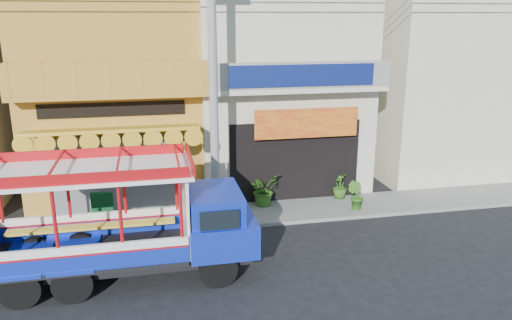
% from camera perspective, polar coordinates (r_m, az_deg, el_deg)
% --- Properties ---
extents(ground, '(90.00, 90.00, 0.00)m').
position_cam_1_polar(ground, '(13.08, 1.86, -12.99)').
color(ground, black).
rests_on(ground, ground).
extents(sidewalk, '(30.00, 2.00, 0.12)m').
position_cam_1_polar(sidewalk, '(16.59, -1.39, -6.24)').
color(sidewalk, slate).
rests_on(sidewalk, ground).
extents(shophouse_left, '(6.00, 7.50, 8.24)m').
position_cam_1_polar(shophouse_left, '(19.25, -15.61, 8.76)').
color(shophouse_left, '#BC8129').
rests_on(shophouse_left, ground).
extents(shophouse_right, '(6.00, 6.75, 8.24)m').
position_cam_1_polar(shophouse_right, '(19.78, 2.22, 9.51)').
color(shophouse_right, beige).
rests_on(shophouse_right, ground).
extents(party_pilaster, '(0.35, 0.30, 8.00)m').
position_cam_1_polar(party_pilaster, '(16.22, -5.53, 7.64)').
color(party_pilaster, beige).
rests_on(party_pilaster, ground).
extents(filler_building_right, '(6.00, 6.00, 7.60)m').
position_cam_1_polar(filler_building_right, '(22.56, 19.92, 8.59)').
color(filler_building_right, beige).
rests_on(filler_building_right, ground).
extents(utility_pole, '(28.00, 0.26, 9.00)m').
position_cam_1_polar(utility_pole, '(14.59, -4.36, 10.83)').
color(utility_pole, gray).
rests_on(utility_pole, ground).
extents(songthaew_truck, '(6.74, 2.32, 3.14)m').
position_cam_1_polar(songthaew_truck, '(12.69, -13.04, -6.76)').
color(songthaew_truck, black).
rests_on(songthaew_truck, ground).
extents(green_sign, '(0.68, 0.38, 1.04)m').
position_cam_1_polar(green_sign, '(16.25, -17.09, -5.58)').
color(green_sign, black).
rests_on(green_sign, sidewalk).
extents(potted_plant_a, '(1.32, 1.28, 1.12)m').
position_cam_1_polar(potted_plant_a, '(17.05, 0.89, -3.37)').
color(potted_plant_a, '#30601B').
rests_on(potted_plant_a, sidewalk).
extents(potted_plant_b, '(0.67, 0.68, 0.96)m').
position_cam_1_polar(potted_plant_b, '(17.02, 11.31, -4.03)').
color(potted_plant_b, '#30601B').
rests_on(potted_plant_b, sidewalk).
extents(potted_plant_c, '(0.62, 0.62, 0.90)m').
position_cam_1_polar(potted_plant_c, '(17.98, 9.58, -2.94)').
color(potted_plant_c, '#30601B').
rests_on(potted_plant_c, sidewalk).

